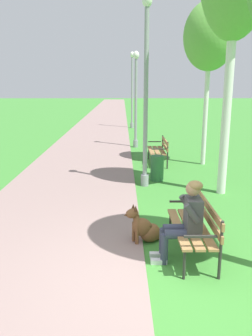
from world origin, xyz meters
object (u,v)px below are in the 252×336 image
object	(u,v)px
park_bench_near	(196,224)
birch_tree_third	(210,37)
lamp_post_near	(146,92)
litter_bin	(157,168)
lamp_post_far	(132,89)
person_seated_on_near_bench	(186,218)
park_bench_mid	(159,149)
dog_brown	(145,228)
lamp_post_mid	(136,99)

from	to	relation	value
park_bench_near	birch_tree_third	world-z (taller)	birch_tree_third
lamp_post_near	litter_bin	bearing A→B (deg)	53.15
birch_tree_third	lamp_post_far	bearing A→B (deg)	102.37
person_seated_on_near_bench	lamp_post_near	size ratio (longest dim) A/B	0.27
park_bench_mid	person_seated_on_near_bench	xyz separation A→B (m)	(-0.30, -6.38, 0.17)
person_seated_on_near_bench	lamp_post_near	world-z (taller)	lamp_post_near
dog_brown	lamp_post_far	size ratio (longest dim) A/B	0.18
person_seated_on_near_bench	lamp_post_near	bearing A→B (deg)	95.09
birch_tree_third	litter_bin	xyz separation A→B (m)	(-1.72, -1.94, -3.63)
park_bench_mid	lamp_post_near	size ratio (longest dim) A/B	0.32
park_bench_near	lamp_post_mid	distance (m)	9.39
park_bench_near	lamp_post_near	xyz separation A→B (m)	(-0.55, 3.69, 1.88)
lamp_post_far	park_bench_mid	bearing A→B (deg)	-86.09
park_bench_near	park_bench_mid	world-z (taller)	same
lamp_post_far	lamp_post_mid	bearing A→B (deg)	-90.24
park_bench_mid	dog_brown	distance (m)	5.86
lamp_post_near	lamp_post_mid	size ratio (longest dim) A/B	1.20
lamp_post_mid	litter_bin	world-z (taller)	lamp_post_mid
park_bench_near	lamp_post_near	bearing A→B (deg)	98.49
person_seated_on_near_bench	litter_bin	size ratio (longest dim) A/B	1.79
lamp_post_near	litter_bin	xyz separation A→B (m)	(0.37, 0.49, -2.04)
park_bench_mid	litter_bin	world-z (taller)	park_bench_mid
person_seated_on_near_bench	lamp_post_mid	size ratio (longest dim) A/B	0.32
park_bench_mid	person_seated_on_near_bench	distance (m)	6.39
park_bench_mid	lamp_post_mid	world-z (taller)	lamp_post_mid
person_seated_on_near_bench	lamp_post_mid	distance (m)	9.53
park_bench_mid	lamp_post_far	xyz separation A→B (m)	(-0.65, 9.44, 1.76)
lamp_post_mid	litter_bin	size ratio (longest dim) A/B	5.51
lamp_post_near	birch_tree_third	world-z (taller)	birch_tree_third
lamp_post_far	litter_bin	size ratio (longest dim) A/B	6.27
lamp_post_mid	birch_tree_third	distance (m)	4.26
lamp_post_near	birch_tree_third	xyz separation A→B (m)	(2.09, 2.43, 1.58)
person_seated_on_near_bench	litter_bin	distance (m)	4.38
person_seated_on_near_bench	lamp_post_mid	world-z (taller)	lamp_post_mid
birch_tree_third	litter_bin	world-z (taller)	birch_tree_third
park_bench_mid	lamp_post_mid	distance (m)	3.46
dog_brown	lamp_post_far	bearing A→B (deg)	89.21
litter_bin	lamp_post_mid	bearing A→B (deg)	94.47
dog_brown	lamp_post_far	distance (m)	15.36
birch_tree_third	litter_bin	distance (m)	4.46
person_seated_on_near_bench	park_bench_near	bearing A→B (deg)	40.32
person_seated_on_near_bench	dog_brown	size ratio (longest dim) A/B	1.59
lamp_post_near	person_seated_on_near_bench	bearing A→B (deg)	-84.91
litter_bin	person_seated_on_near_bench	bearing A→B (deg)	-90.33
lamp_post_mid	birch_tree_third	size ratio (longest dim) A/B	0.77
park_bench_near	litter_bin	bearing A→B (deg)	92.49
person_seated_on_near_bench	park_bench_mid	bearing A→B (deg)	87.29
park_bench_near	dog_brown	xyz separation A→B (m)	(-0.76, 0.41, -0.25)
lamp_post_near	lamp_post_far	size ratio (longest dim) A/B	1.06
lamp_post_mid	litter_bin	bearing A→B (deg)	-85.53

